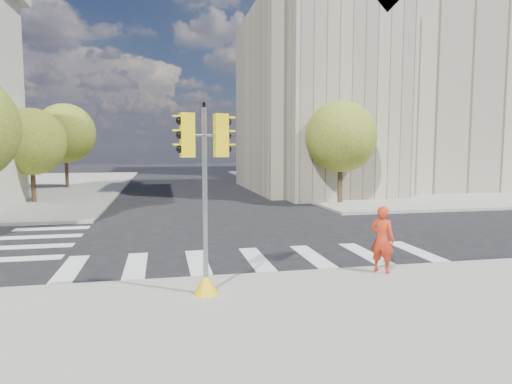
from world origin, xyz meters
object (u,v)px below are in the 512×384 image
(lamp_near, at_px, (325,130))
(photographer, at_px, (382,239))
(lamp_far, at_px, (275,135))
(traffic_signal, at_px, (205,215))

(lamp_near, bearing_deg, photographer, -105.77)
(lamp_near, bearing_deg, lamp_far, 90.00)
(lamp_near, height_order, traffic_signal, lamp_near)
(lamp_far, bearing_deg, traffic_signal, -106.60)
(lamp_near, relative_size, traffic_signal, 1.90)
(lamp_near, relative_size, photographer, 4.59)
(lamp_far, bearing_deg, lamp_near, -90.00)
(lamp_far, height_order, photographer, lamp_far)
(lamp_far, bearing_deg, photographer, -99.15)
(lamp_far, xyz_separation_m, photographer, (-5.25, -32.60, -3.55))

